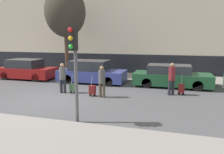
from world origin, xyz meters
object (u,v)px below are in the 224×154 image
traffic_light (74,55)px  trolley_left (73,87)px  parked_car_0 (27,70)px  parked_car_2 (171,77)px  pedestrian_right (172,77)px  trolley_right (181,88)px  parked_car_1 (91,72)px  pedestrian_center (102,80)px  bare_tree_near_crossing (65,12)px  pedestrian_left (63,76)px  trolley_center (92,90)px

traffic_light → trolley_left: bearing=117.2°
parked_car_0 → traffic_light: 10.04m
parked_car_2 → pedestrian_right: 2.08m
pedestrian_right → trolley_right: (0.51, 0.20, -0.62)m
parked_car_1 → pedestrian_center: (1.87, -3.36, 0.21)m
pedestrian_right → bare_tree_near_crossing: bearing=-46.4°
parked_car_2 → traffic_light: bearing=-114.0°
pedestrian_left → pedestrian_center: size_ratio=1.02×
bare_tree_near_crossing → trolley_left: bearing=-59.7°
trolley_right → bare_tree_near_crossing: bare_tree_near_crossing is taller
parked_car_1 → trolley_center: parked_car_1 is taller
parked_car_1 → pedestrian_right: (5.23, -1.95, 0.28)m
trolley_left → traffic_light: (1.99, -3.88, 2.08)m
parked_car_1 → parked_car_2: bearing=1.2°
pedestrian_right → trolley_right: 0.83m
pedestrian_left → traffic_light: (2.54, -3.79, 1.49)m
trolley_left → bare_tree_near_crossing: size_ratio=0.16×
parked_car_0 → trolley_right: parked_car_0 is taller
trolley_right → traffic_light: bearing=-125.6°
parked_car_2 → trolley_right: parked_car_2 is taller
trolley_center → pedestrian_right: 4.18m
parked_car_2 → trolley_left: parked_car_2 is taller
trolley_right → parked_car_1: bearing=163.1°
trolley_right → bare_tree_near_crossing: size_ratio=0.17×
parked_car_0 → trolley_left: size_ratio=3.83×
trolley_right → pedestrian_center: bearing=-157.4°
trolley_left → trolley_center: 1.29m
parked_car_1 → pedestrian_right: bearing=-20.4°
pedestrian_center → parked_car_1: bearing=126.6°
parked_car_2 → bare_tree_near_crossing: bearing=168.7°
bare_tree_near_crossing → trolley_center: bearing=-51.3°
pedestrian_center → trolley_right: (3.87, 1.61, -0.56)m
trolley_right → parked_car_2: bearing=106.8°
pedestrian_right → parked_car_2: bearing=-110.4°
traffic_light → pedestrian_right: bearing=57.3°
parked_car_2 → pedestrian_right: bearing=-88.6°
trolley_center → parked_car_2: bearing=41.4°
parked_car_1 → trolley_right: (5.74, -1.75, -0.34)m
trolley_left → traffic_light: traffic_light is taller
bare_tree_near_crossing → parked_car_0: bearing=-144.9°
pedestrian_center → traffic_light: (0.20, -3.51, 1.51)m
trolley_center → pedestrian_right: size_ratio=0.64×
pedestrian_right → traffic_light: (-3.16, -4.92, 1.44)m
trolley_left → bare_tree_near_crossing: (-2.72, 4.66, 4.52)m
pedestrian_center → bare_tree_near_crossing: bearing=139.4°
parked_car_2 → pedestrian_right: (0.05, -2.05, 0.33)m
trolley_left → parked_car_2: bearing=31.2°
trolley_left → trolley_center: size_ratio=0.98×
pedestrian_center → pedestrian_right: 3.65m
pedestrian_center → pedestrian_right: pedestrian_right is taller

